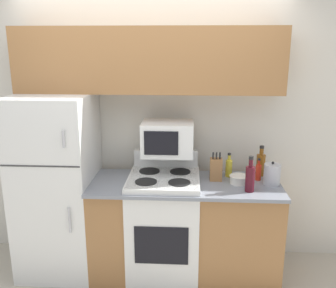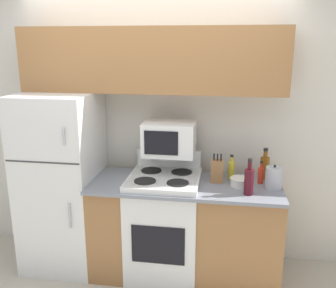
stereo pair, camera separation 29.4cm
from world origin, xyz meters
name	(u,v)px [view 1 (the left image)]	position (x,y,z in m)	size (l,w,h in m)	color
wall_back	(152,128)	(0.00, 0.73, 1.27)	(8.00, 0.05, 2.55)	silver
lower_cabinets	(185,228)	(0.33, 0.31, 0.45)	(1.65, 0.66, 0.89)	#9E6B3D
refrigerator	(58,185)	(-0.83, 0.35, 0.82)	(0.67, 0.72, 1.64)	white
upper_cabinets	(149,60)	(0.00, 0.54, 1.92)	(2.32, 0.34, 0.56)	#9E6B3D
stove	(164,224)	(0.15, 0.30, 0.49)	(0.62, 0.64, 1.10)	white
microwave	(168,138)	(0.17, 0.43, 1.25)	(0.45, 0.34, 0.29)	white
knife_block	(216,169)	(0.60, 0.37, 0.99)	(0.11, 0.09, 0.26)	#9E6B3D
bowl	(239,179)	(0.80, 0.30, 0.93)	(0.17, 0.17, 0.07)	silver
bottle_whiskey	(261,164)	(1.02, 0.52, 1.00)	(0.08, 0.08, 0.28)	brown
bottle_hot_sauce	(258,172)	(0.98, 0.39, 0.97)	(0.05, 0.05, 0.20)	red
bottle_wine_red	(250,178)	(0.86, 0.13, 1.01)	(0.08, 0.08, 0.30)	#470F19
bottle_cooking_spray	(229,167)	(0.73, 0.48, 0.98)	(0.06, 0.06, 0.22)	gold
kettle	(272,174)	(1.08, 0.30, 0.98)	(0.14, 0.14, 0.21)	#B7B7BC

